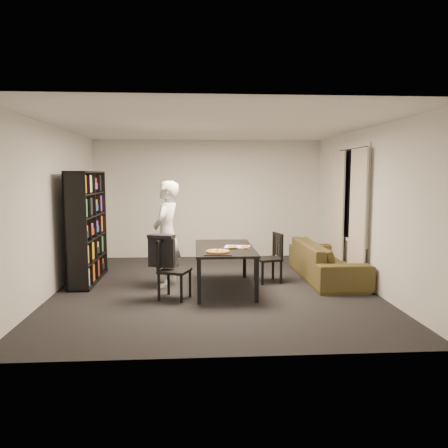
{
  "coord_description": "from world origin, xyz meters",
  "views": [
    {
      "loc": [
        -0.3,
        -6.98,
        1.84
      ],
      "look_at": [
        0.16,
        -0.01,
        1.05
      ],
      "focal_mm": 35.0,
      "sensor_mm": 36.0,
      "label": 1
    }
  ],
  "objects": [
    {
      "name": "draped_jacket",
      "position": [
        -0.81,
        -0.52,
        0.73
      ],
      "size": [
        0.43,
        0.3,
        0.49
      ],
      "rotation": [
        0.0,
        0.0,
        1.22
      ],
      "color": "black",
      "rests_on": "chair_left"
    },
    {
      "name": "dining_table",
      "position": [
        0.16,
        -0.11,
        0.63
      ],
      "size": [
        0.92,
        1.65,
        0.69
      ],
      "color": "black",
      "rests_on": "room"
    },
    {
      "name": "kitchen_towel",
      "position": [
        0.37,
        -0.11,
        0.69
      ],
      "size": [
        0.45,
        0.37,
        0.01
      ],
      "primitive_type": "cube",
      "rotation": [
        0.0,
        0.0,
        -0.18
      ],
      "color": "white",
      "rests_on": "dining_table"
    },
    {
      "name": "bookshelf",
      "position": [
        -2.16,
        0.6,
        0.95
      ],
      "size": [
        0.35,
        1.5,
        1.9
      ],
      "primitive_type": "cube",
      "color": "black",
      "rests_on": "room"
    },
    {
      "name": "room",
      "position": [
        0.0,
        0.0,
        1.3
      ],
      "size": [
        5.01,
        5.51,
        2.61
      ],
      "color": "black",
      "rests_on": "ground"
    },
    {
      "name": "window_frame",
      "position": [
        2.48,
        0.6,
        1.5
      ],
      "size": [
        0.03,
        1.52,
        1.72
      ],
      "primitive_type": "cube",
      "color": "white",
      "rests_on": "room"
    },
    {
      "name": "sofa",
      "position": [
        2.02,
        0.5,
        0.32
      ],
      "size": [
        0.87,
        2.22,
        0.65
      ],
      "primitive_type": "imported",
      "rotation": [
        0.0,
        0.0,
        1.57
      ],
      "color": "#383516",
      "rests_on": "room"
    },
    {
      "name": "baking_tray",
      "position": [
        0.03,
        -0.7,
        0.7
      ],
      "size": [
        0.42,
        0.34,
        0.01
      ],
      "primitive_type": "cube",
      "rotation": [
        0.0,
        0.0,
        -0.05
      ],
      "color": "black",
      "rests_on": "dining_table"
    },
    {
      "name": "curtain_left",
      "position": [
        2.4,
        0.08,
        1.15
      ],
      "size": [
        0.03,
        0.7,
        2.25
      ],
      "primitive_type": "cube",
      "color": "beige",
      "rests_on": "room"
    },
    {
      "name": "pizza_slices",
      "position": [
        0.39,
        -0.18,
        0.7
      ],
      "size": [
        0.45,
        0.41,
        0.01
      ],
      "primitive_type": null,
      "rotation": [
        0.0,
        0.0,
        0.33
      ],
      "color": "#DB8D44",
      "rests_on": "dining_table"
    },
    {
      "name": "person",
      "position": [
        -0.77,
        0.16,
        0.87
      ],
      "size": [
        0.58,
        0.73,
        1.74
      ],
      "primitive_type": "imported",
      "rotation": [
        0.0,
        0.0,
        -1.87
      ],
      "color": "silver",
      "rests_on": "room"
    },
    {
      "name": "pepperoni_pizza",
      "position": [
        0.03,
        -0.66,
        0.72
      ],
      "size": [
        0.35,
        0.35,
        0.03
      ],
      "rotation": [
        0.0,
        0.0,
        -0.33
      ],
      "color": "#93572A",
      "rests_on": "dining_table"
    },
    {
      "name": "chair_left",
      "position": [
        -0.69,
        -0.56,
        0.5
      ],
      "size": [
        0.53,
        0.53,
        0.89
      ],
      "rotation": [
        0.0,
        0.0,
        1.22
      ],
      "color": "black",
      "rests_on": "room"
    },
    {
      "name": "curtain_right",
      "position": [
        2.4,
        1.12,
        1.15
      ],
      "size": [
        0.03,
        0.7,
        2.25
      ],
      "primitive_type": "cube",
      "color": "beige",
      "rests_on": "room"
    },
    {
      "name": "window_pane",
      "position": [
        2.48,
        0.6,
        1.5
      ],
      "size": [
        0.02,
        1.4,
        1.6
      ],
      "primitive_type": "cube",
      "color": "black",
      "rests_on": "room"
    },
    {
      "name": "chair_right",
      "position": [
        1.02,
        0.34,
        0.48
      ],
      "size": [
        0.48,
        0.48,
        0.85
      ],
      "rotation": [
        0.0,
        0.0,
        -1.33
      ],
      "color": "black",
      "rests_on": "room"
    }
  ]
}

